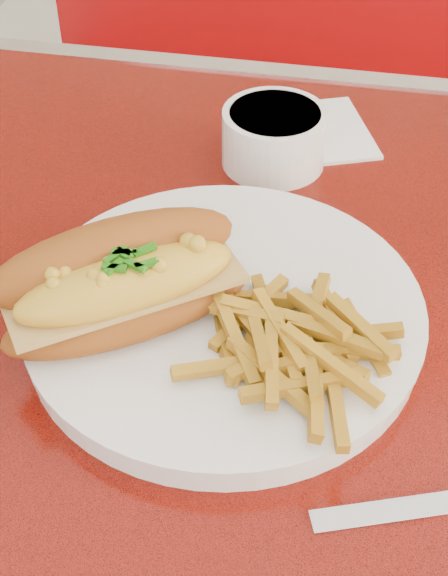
% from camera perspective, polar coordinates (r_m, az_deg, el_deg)
% --- Properties ---
extents(diner_table, '(1.23, 0.83, 0.77)m').
position_cam_1_polar(diner_table, '(0.77, 5.97, -10.67)').
color(diner_table, red).
rests_on(diner_table, ground).
extents(booth_bench_far, '(1.20, 0.51, 0.90)m').
position_cam_1_polar(booth_bench_far, '(1.58, 8.61, 5.89)').
color(booth_bench_far, '#9B0A0C').
rests_on(booth_bench_far, ground).
extents(dinner_plate, '(0.39, 0.39, 0.02)m').
position_cam_1_polar(dinner_plate, '(0.63, -0.00, -1.85)').
color(dinner_plate, white).
rests_on(dinner_plate, diner_table).
extents(mac_hoagie, '(0.21, 0.19, 0.09)m').
position_cam_1_polar(mac_hoagie, '(0.59, -7.24, 0.39)').
color(mac_hoagie, '#9B5119').
rests_on(mac_hoagie, dinner_plate).
extents(fries_pile, '(0.14, 0.13, 0.04)m').
position_cam_1_polar(fries_pile, '(0.57, 4.65, -3.58)').
color(fries_pile, gold).
rests_on(fries_pile, dinner_plate).
extents(fork, '(0.02, 0.13, 0.00)m').
position_cam_1_polar(fork, '(0.64, 4.00, 0.72)').
color(fork, '#BBBABF').
rests_on(fork, dinner_plate).
extents(gravy_ramekin, '(0.11, 0.11, 0.06)m').
position_cam_1_polar(gravy_ramekin, '(0.80, 3.58, 10.74)').
color(gravy_ramekin, white).
rests_on(gravy_ramekin, diner_table).
extents(paper_napkin, '(0.16, 0.16, 0.00)m').
position_cam_1_polar(paper_napkin, '(0.86, 6.10, 10.95)').
color(paper_napkin, white).
rests_on(paper_napkin, diner_table).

